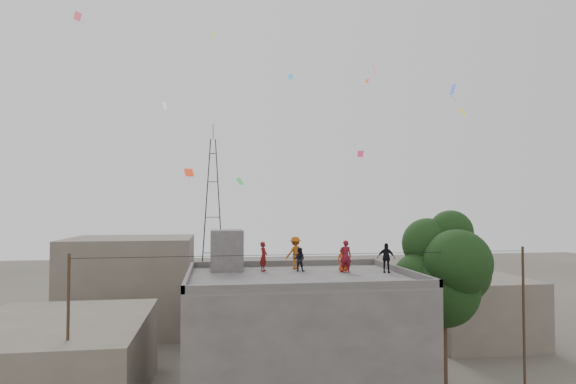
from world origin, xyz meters
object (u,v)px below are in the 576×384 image
Objects in this scene: transmission_tower at (213,210)px; person_dark_adult at (386,258)px; person_red_adult at (346,256)px; stair_head_box at (227,250)px; tree at (444,271)px.

transmission_tower reaches higher than person_dark_adult.
transmission_tower is at bearing -66.74° from person_red_adult.
person_red_adult is 1.94m from person_dark_adult.
stair_head_box is at bearing -2.77° from person_red_adult.
stair_head_box is at bearing -88.77° from transmission_tower.
stair_head_box is 0.22× the size of tree.
person_dark_adult is at bearing -178.72° from tree.
person_dark_adult is (8.36, -39.47, -2.26)m from transmission_tower.
stair_head_box reaches higher than person_dark_adult.
transmission_tower is at bearing 106.09° from tree.
person_dark_adult is (1.90, -0.38, -0.07)m from person_red_adult.
tree reaches higher than stair_head_box.
person_dark_adult is at bearing -177.38° from person_red_adult.
tree is 4.98m from person_red_adult.
tree is 5.88× the size of person_red_adult.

